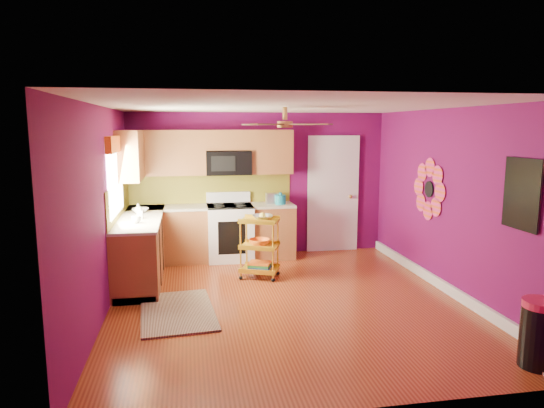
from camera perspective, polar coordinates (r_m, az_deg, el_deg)
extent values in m
plane|color=maroon|center=(6.44, 1.80, -11.37)|extent=(5.00, 5.00, 0.00)
cube|color=#630B4D|center=(8.56, -1.55, 2.34)|extent=(4.50, 0.04, 2.50)
cube|color=#630B4D|center=(3.76, 9.66, -6.42)|extent=(4.50, 0.04, 2.50)
cube|color=#630B4D|center=(6.08, -19.38, -0.90)|extent=(0.04, 5.00, 2.50)
cube|color=#630B4D|center=(6.93, 20.38, 0.21)|extent=(0.04, 5.00, 2.50)
cube|color=silver|center=(6.05, 1.92, 11.44)|extent=(4.50, 5.00, 0.04)
cube|color=white|center=(7.18, 19.65, -9.14)|extent=(0.05, 4.90, 0.14)
cube|color=brown|center=(7.52, -15.13, -5.11)|extent=(0.60, 2.30, 0.90)
cube|color=brown|center=(8.32, -7.03, -3.51)|extent=(2.80, 0.60, 0.90)
cube|color=beige|center=(7.42, -15.28, -1.59)|extent=(0.63, 2.30, 0.04)
cube|color=beige|center=(8.23, -7.10, -0.31)|extent=(2.80, 0.63, 0.04)
cube|color=black|center=(7.62, -15.01, -8.03)|extent=(0.54, 2.30, 0.10)
cube|color=black|center=(8.41, -6.98, -6.17)|extent=(2.80, 0.54, 0.10)
cube|color=white|center=(8.31, -4.95, -3.42)|extent=(0.76, 0.66, 0.92)
cube|color=black|center=(8.22, -5.00, -0.26)|extent=(0.76, 0.62, 0.03)
cube|color=white|center=(8.48, -5.17, 0.81)|extent=(0.76, 0.06, 0.18)
cube|color=black|center=(7.99, -4.75, -3.99)|extent=(0.45, 0.02, 0.55)
cube|color=brown|center=(8.27, -12.42, 5.90)|extent=(1.32, 0.33, 0.75)
cube|color=brown|center=(8.38, -0.11, 6.15)|extent=(0.72, 0.33, 0.75)
cube|color=brown|center=(8.28, -5.20, 7.50)|extent=(0.76, 0.33, 0.34)
cube|color=brown|center=(7.82, -16.21, 5.59)|extent=(0.33, 1.30, 0.75)
cube|color=black|center=(8.26, -5.15, 4.86)|extent=(0.76, 0.38, 0.40)
cube|color=olive|center=(8.48, -7.23, 1.83)|extent=(2.80, 0.01, 0.51)
cube|color=olive|center=(7.41, -17.60, 0.45)|extent=(0.01, 2.30, 0.51)
cube|color=white|center=(7.07, -17.98, 2.94)|extent=(0.03, 1.20, 1.00)
cube|color=orange|center=(7.03, -17.92, 6.76)|extent=(0.08, 1.35, 0.22)
cube|color=white|center=(8.86, 7.15, 1.04)|extent=(0.85, 0.04, 2.05)
cube|color=white|center=(8.84, 7.19, 1.02)|extent=(0.95, 0.02, 2.15)
sphere|color=#BF8C3F|center=(8.91, 9.22, 0.87)|extent=(0.07, 0.07, 0.07)
cylinder|color=black|center=(7.43, 17.98, 1.66)|extent=(0.01, 0.24, 0.24)
cube|color=#1AAAA7|center=(5.73, 27.39, 1.05)|extent=(0.03, 0.52, 0.72)
cube|color=black|center=(5.72, 27.27, 1.05)|extent=(0.01, 0.56, 0.76)
cylinder|color=#BF8C3F|center=(6.24, 1.53, 10.63)|extent=(0.06, 0.06, 0.16)
cylinder|color=#BF8C3F|center=(6.24, 1.53, 9.34)|extent=(0.20, 0.20, 0.08)
cube|color=#4C2D19|center=(6.56, 3.39, 9.31)|extent=(0.47, 0.47, 0.01)
cube|color=#4C2D19|center=(6.46, -1.32, 9.33)|extent=(0.47, 0.47, 0.01)
cube|color=#4C2D19|center=(5.92, -0.54, 9.36)|extent=(0.47, 0.47, 0.01)
cube|color=#4C2D19|center=(6.03, 4.58, 9.33)|extent=(0.47, 0.47, 0.01)
cube|color=#321D10|center=(6.19, -11.06, -12.29)|extent=(0.99, 1.49, 0.02)
cylinder|color=gold|center=(7.18, -3.72, -5.34)|extent=(0.02, 0.02, 0.85)
cylinder|color=gold|center=(7.07, 0.12, -5.56)|extent=(0.02, 0.02, 0.85)
cylinder|color=gold|center=(7.50, -3.00, -4.71)|extent=(0.02, 0.02, 0.85)
cylinder|color=gold|center=(7.39, 0.69, -4.91)|extent=(0.02, 0.02, 0.85)
sphere|color=black|center=(7.30, -3.68, -8.65)|extent=(0.06, 0.06, 0.06)
sphere|color=black|center=(7.19, 0.12, -8.92)|extent=(0.06, 0.06, 0.06)
sphere|color=black|center=(7.62, -2.97, -7.90)|extent=(0.06, 0.06, 0.06)
sphere|color=black|center=(7.51, 0.68, -8.14)|extent=(0.06, 0.06, 0.06)
cube|color=gold|center=(7.19, -1.50, -1.99)|extent=(0.66, 0.58, 0.03)
cube|color=gold|center=(7.28, -1.48, -5.01)|extent=(0.66, 0.58, 0.03)
cube|color=gold|center=(7.37, -1.47, -7.73)|extent=(0.66, 0.58, 0.03)
imported|color=beige|center=(7.17, -1.11, -1.60)|extent=(0.39, 0.39, 0.07)
sphere|color=yellow|center=(7.17, -1.11, -1.42)|extent=(0.10, 0.10, 0.10)
imported|color=orange|center=(7.26, -1.49, -4.52)|extent=(0.41, 0.41, 0.10)
cube|color=navy|center=(7.36, -1.47, -7.47)|extent=(0.39, 0.34, 0.04)
cube|color=#267233|center=(7.35, -1.47, -7.19)|extent=(0.39, 0.34, 0.04)
cube|color=orange|center=(7.34, -1.48, -6.94)|extent=(0.39, 0.34, 0.03)
cylinder|color=black|center=(5.35, 28.88, -13.55)|extent=(0.40, 0.40, 0.59)
cylinder|color=#B51940|center=(5.24, 29.16, -10.23)|extent=(0.34, 0.34, 0.07)
cylinder|color=#12798D|center=(8.28, 1.01, 0.51)|extent=(0.18, 0.18, 0.16)
sphere|color=#12798D|center=(8.26, 1.01, 1.20)|extent=(0.06, 0.06, 0.06)
cube|color=beige|center=(8.38, 0.03, 0.68)|extent=(0.22, 0.15, 0.18)
imported|color=#EA3F72|center=(7.23, -15.27, -1.02)|extent=(0.08, 0.08, 0.17)
imported|color=white|center=(7.63, -15.45, -0.54)|extent=(0.13, 0.13, 0.16)
imported|color=white|center=(7.78, -15.22, -0.72)|extent=(0.25, 0.25, 0.06)
imported|color=white|center=(6.92, -15.69, -1.76)|extent=(0.13, 0.13, 0.10)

